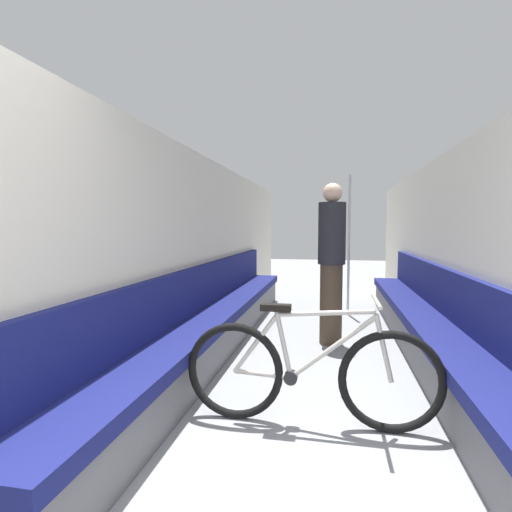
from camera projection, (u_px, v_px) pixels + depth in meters
name	position (u px, v px, depth m)	size (l,w,h in m)	color
wall_left	(197.00, 251.00, 4.33)	(0.10, 9.86, 2.08)	beige
wall_right	(458.00, 254.00, 3.83)	(0.10, 9.86, 2.08)	beige
bench_seat_row_left	(216.00, 322.00, 4.23)	(0.44, 5.84, 0.90)	#5B5B60
bench_seat_row_right	(431.00, 332.00, 3.82)	(0.44, 5.84, 0.90)	#5B5B60
bicycle	(310.00, 373.00, 2.60)	(1.67, 0.46, 0.85)	black
grab_pole_near	(349.00, 247.00, 5.86)	(0.08, 0.08, 2.06)	gray
passenger_standing	(332.00, 261.00, 4.40)	(0.30, 0.30, 1.78)	#473828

